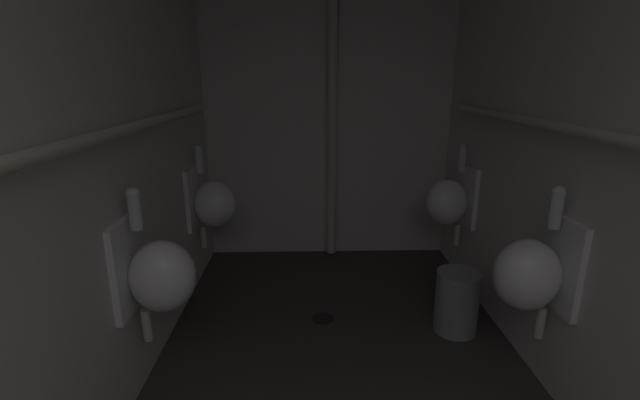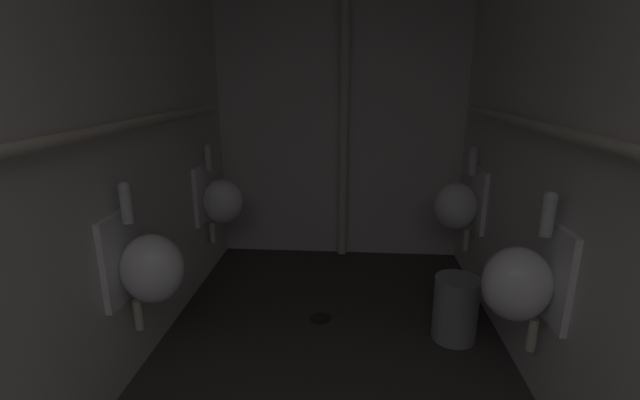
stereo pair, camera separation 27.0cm
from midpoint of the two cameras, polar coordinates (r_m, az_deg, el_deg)
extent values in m
cube|color=#383330|center=(2.36, -0.46, -24.58)|extent=(2.13, 3.66, 0.08)
cube|color=silver|center=(2.07, -30.74, 6.20)|extent=(0.06, 3.66, 2.45)
cube|color=silver|center=(2.11, 29.11, 6.55)|extent=(0.06, 3.66, 2.45)
cube|color=silver|center=(3.60, -1.13, 11.65)|extent=(2.13, 0.06, 2.45)
ellipsoid|color=white|center=(2.17, -23.45, -9.29)|extent=(0.30, 0.26, 0.34)
cube|color=white|center=(2.22, -27.35, -7.88)|extent=(0.03, 0.30, 0.44)
cylinder|color=silver|center=(2.10, -26.65, -1.46)|extent=(0.06, 0.06, 0.16)
sphere|color=silver|center=(2.08, -26.94, 0.77)|extent=(0.06, 0.06, 0.06)
cylinder|color=beige|center=(2.32, -25.11, -14.76)|extent=(0.04, 0.04, 0.16)
ellipsoid|color=white|center=(3.21, -16.03, -0.53)|extent=(0.30, 0.26, 0.34)
cube|color=white|center=(3.24, -18.75, 0.30)|extent=(0.03, 0.30, 0.44)
cylinder|color=silver|center=(3.17, -18.04, 4.85)|extent=(0.06, 0.06, 0.16)
sphere|color=silver|center=(3.15, -18.18, 6.36)|extent=(0.06, 0.06, 0.06)
cylinder|color=beige|center=(3.32, -17.38, -4.68)|extent=(0.04, 0.04, 0.16)
ellipsoid|color=white|center=(2.17, 22.42, -9.16)|extent=(0.30, 0.26, 0.34)
cube|color=white|center=(2.22, 26.24, -7.68)|extent=(0.03, 0.30, 0.44)
cylinder|color=silver|center=(2.11, 25.54, -1.29)|extent=(0.06, 0.06, 0.16)
sphere|color=silver|center=(2.09, 25.82, 0.94)|extent=(0.06, 0.06, 0.06)
cylinder|color=beige|center=(2.33, 24.07, -14.58)|extent=(0.04, 0.04, 0.16)
ellipsoid|color=white|center=(3.22, 14.07, -0.33)|extent=(0.30, 0.26, 0.34)
cube|color=white|center=(3.26, 16.76, 0.54)|extent=(0.03, 0.30, 0.44)
cylinder|color=silver|center=(3.18, 16.02, 5.06)|extent=(0.06, 0.06, 0.16)
sphere|color=silver|center=(3.17, 16.14, 6.57)|extent=(0.06, 0.06, 0.06)
cylinder|color=beige|center=(3.33, 15.45, -4.44)|extent=(0.04, 0.04, 0.16)
cylinder|color=beige|center=(2.00, -29.11, 7.72)|extent=(0.05, 2.85, 0.05)
sphere|color=beige|center=(3.32, -17.96, 11.47)|extent=(0.06, 0.06, 0.06)
cylinder|color=beige|center=(2.06, 27.08, 8.18)|extent=(0.05, 2.76, 0.05)
sphere|color=beige|center=(3.33, 15.79, 11.65)|extent=(0.06, 0.06, 0.06)
cylinder|color=beige|center=(3.49, -0.63, 11.52)|extent=(0.08, 0.08, 2.40)
cylinder|color=black|center=(2.87, -2.42, -15.35)|extent=(0.14, 0.14, 0.01)
cylinder|color=gray|center=(2.75, 14.90, -12.88)|extent=(0.26, 0.26, 0.38)
camera|label=1|loc=(0.13, -91.60, -0.46)|focal=24.22mm
camera|label=2|loc=(0.13, 88.40, 0.46)|focal=24.22mm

